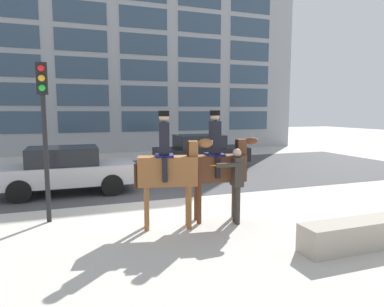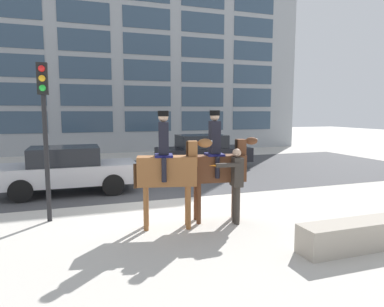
{
  "view_description": "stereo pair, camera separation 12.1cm",
  "coord_description": "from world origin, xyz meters",
  "px_view_note": "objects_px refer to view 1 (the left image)",
  "views": [
    {
      "loc": [
        -2.72,
        -9.2,
        2.63
      ],
      "look_at": [
        0.15,
        -1.12,
        1.57
      ],
      "focal_mm": 32.0,
      "sensor_mm": 36.0,
      "label": 1
    },
    {
      "loc": [
        -2.6,
        -9.24,
        2.63
      ],
      "look_at": [
        0.15,
        -1.12,
        1.57
      ],
      "focal_mm": 32.0,
      "sensor_mm": 36.0,
      "label": 2
    }
  ],
  "objects_px": {
    "pedestrian_bystander": "(236,180)",
    "street_car_far_lane": "(201,151)",
    "mounted_horse_companion": "(219,165)",
    "planter_ledge": "(353,235)",
    "traffic_light": "(44,116)",
    "mounted_horse_lead": "(169,168)",
    "street_car_near_lane": "(66,169)"
  },
  "relations": [
    {
      "from": "pedestrian_bystander",
      "to": "street_car_far_lane",
      "type": "bearing_deg",
      "value": -97.06
    },
    {
      "from": "mounted_horse_companion",
      "to": "street_car_far_lane",
      "type": "relative_size",
      "value": 0.63
    },
    {
      "from": "street_car_far_lane",
      "to": "planter_ledge",
      "type": "xyz_separation_m",
      "value": [
        -0.63,
        -9.77,
        -0.52
      ]
    },
    {
      "from": "traffic_light",
      "to": "planter_ledge",
      "type": "bearing_deg",
      "value": -33.52
    },
    {
      "from": "pedestrian_bystander",
      "to": "traffic_light",
      "type": "distance_m",
      "value": 4.69
    },
    {
      "from": "mounted_horse_companion",
      "to": "street_car_far_lane",
      "type": "xyz_separation_m",
      "value": [
        2.35,
        7.3,
        -0.57
      ]
    },
    {
      "from": "mounted_horse_companion",
      "to": "pedestrian_bystander",
      "type": "bearing_deg",
      "value": -41.55
    },
    {
      "from": "planter_ledge",
      "to": "traffic_light",
      "type": "bearing_deg",
      "value": 146.48
    },
    {
      "from": "mounted_horse_lead",
      "to": "mounted_horse_companion",
      "type": "distance_m",
      "value": 1.27
    },
    {
      "from": "pedestrian_bystander",
      "to": "planter_ledge",
      "type": "distance_m",
      "value": 2.67
    },
    {
      "from": "mounted_horse_lead",
      "to": "planter_ledge",
      "type": "relative_size",
      "value": 1.21
    },
    {
      "from": "mounted_horse_companion",
      "to": "planter_ledge",
      "type": "bearing_deg",
      "value": -47.82
    },
    {
      "from": "pedestrian_bystander",
      "to": "street_car_near_lane",
      "type": "distance_m",
      "value": 5.87
    },
    {
      "from": "planter_ledge",
      "to": "mounted_horse_companion",
      "type": "bearing_deg",
      "value": 124.81
    },
    {
      "from": "pedestrian_bystander",
      "to": "traffic_light",
      "type": "relative_size",
      "value": 0.48
    },
    {
      "from": "mounted_horse_lead",
      "to": "street_car_near_lane",
      "type": "height_order",
      "value": "mounted_horse_lead"
    },
    {
      "from": "mounted_horse_companion",
      "to": "traffic_light",
      "type": "xyz_separation_m",
      "value": [
        -3.87,
        1.23,
        1.15
      ]
    },
    {
      "from": "mounted_horse_lead",
      "to": "mounted_horse_companion",
      "type": "relative_size",
      "value": 1.0
    },
    {
      "from": "street_car_near_lane",
      "to": "street_car_far_lane",
      "type": "height_order",
      "value": "street_car_far_lane"
    },
    {
      "from": "street_car_near_lane",
      "to": "traffic_light",
      "type": "bearing_deg",
      "value": -97.52
    },
    {
      "from": "mounted_horse_companion",
      "to": "street_car_near_lane",
      "type": "relative_size",
      "value": 0.63
    },
    {
      "from": "street_car_near_lane",
      "to": "planter_ledge",
      "type": "bearing_deg",
      "value": -51.78
    },
    {
      "from": "street_car_far_lane",
      "to": "traffic_light",
      "type": "relative_size",
      "value": 1.13
    },
    {
      "from": "mounted_horse_lead",
      "to": "traffic_light",
      "type": "relative_size",
      "value": 0.71
    },
    {
      "from": "traffic_light",
      "to": "planter_ledge",
      "type": "height_order",
      "value": "traffic_light"
    },
    {
      "from": "street_car_far_lane",
      "to": "traffic_light",
      "type": "distance_m",
      "value": 8.86
    },
    {
      "from": "mounted_horse_companion",
      "to": "planter_ledge",
      "type": "distance_m",
      "value": 3.2
    },
    {
      "from": "traffic_light",
      "to": "mounted_horse_companion",
      "type": "bearing_deg",
      "value": -17.62
    },
    {
      "from": "planter_ledge",
      "to": "pedestrian_bystander",
      "type": "bearing_deg",
      "value": 123.7
    },
    {
      "from": "mounted_horse_companion",
      "to": "pedestrian_bystander",
      "type": "relative_size",
      "value": 1.49
    },
    {
      "from": "planter_ledge",
      "to": "mounted_horse_lead",
      "type": "bearing_deg",
      "value": 141.74
    },
    {
      "from": "pedestrian_bystander",
      "to": "street_car_far_lane",
      "type": "height_order",
      "value": "pedestrian_bystander"
    }
  ]
}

